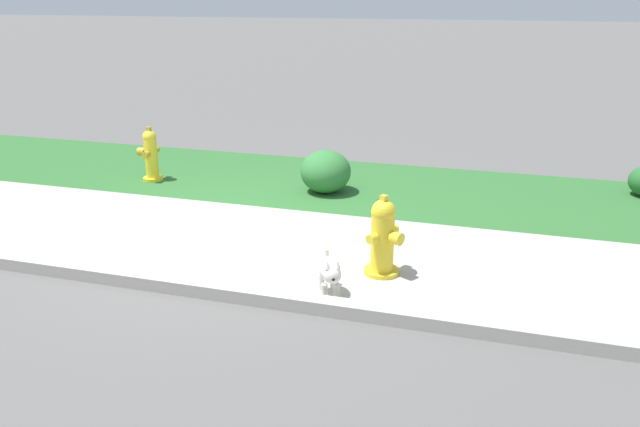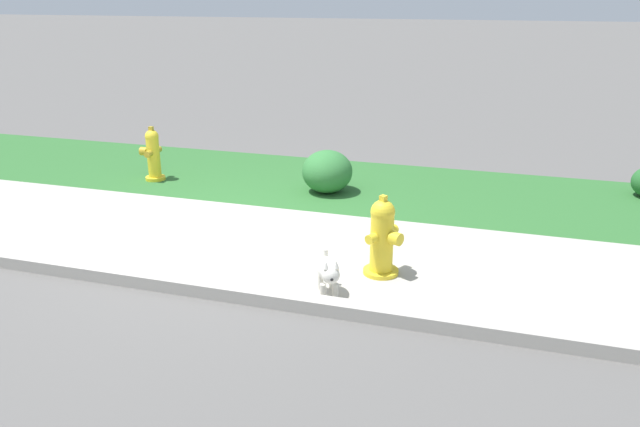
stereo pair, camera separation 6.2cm
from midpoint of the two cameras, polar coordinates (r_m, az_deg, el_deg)
name	(u,v)px [view 2 (the right image)]	position (r m, az deg, el deg)	size (l,w,h in m)	color
ground_plane	(214,239)	(6.82, -9.38, -2.33)	(120.00, 120.00, 0.00)	#5B5956
sidewalk_pavement	(214,239)	(6.82, -9.38, -2.29)	(18.00, 2.27, 0.01)	#ADA89E
grass_verge	(290,179)	(8.90, -2.61, 3.15)	(18.00, 2.50, 0.01)	#2D662D
street_curb	(153,281)	(5.83, -14.70, -6.00)	(18.00, 0.16, 0.12)	#ADA89E
fire_hydrant_by_grass_verge	(382,237)	(5.80, 6.02, -2.18)	(0.38, 0.39, 0.78)	yellow
fire_hydrant_far_end	(153,155)	(9.08, -14.84, 5.23)	(0.33, 0.36, 0.77)	yellow
small_white_dog	(328,272)	(5.39, 1.10, -5.34)	(0.31, 0.44, 0.42)	silver
shrub_bush_far_verge	(327,172)	(8.24, 0.88, 3.86)	(0.67, 0.67, 0.57)	#337538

